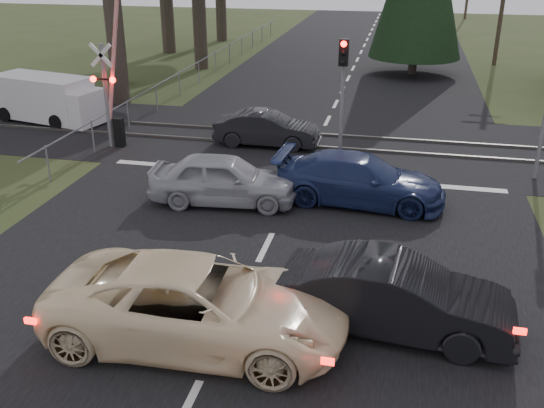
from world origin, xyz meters
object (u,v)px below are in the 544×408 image
(traffic_signal_center, at_px, (343,77))
(dark_hatchback, at_px, (396,297))
(cream_coupe, at_px, (198,303))
(dark_car_far, at_px, (267,129))
(silver_car, at_px, (224,179))
(blue_sedan, at_px, (360,180))
(crossing_signal, at_px, (112,93))
(white_van, at_px, (50,99))

(traffic_signal_center, height_order, dark_hatchback, traffic_signal_center)
(cream_coupe, height_order, dark_car_far, cream_coupe)
(silver_car, distance_m, blue_sedan, 3.97)
(silver_car, bearing_deg, dark_car_far, -5.66)
(crossing_signal, distance_m, silver_car, 7.03)
(crossing_signal, bearing_deg, dark_hatchback, -42.56)
(cream_coupe, xyz_separation_m, dark_hatchback, (3.66, 1.11, -0.05))
(dark_hatchback, bearing_deg, blue_sedan, 16.00)
(traffic_signal_center, height_order, dark_car_far, traffic_signal_center)
(traffic_signal_center, distance_m, cream_coupe, 11.93)
(blue_sedan, bearing_deg, dark_car_far, 43.01)
(cream_coupe, xyz_separation_m, white_van, (-11.12, 13.42, 0.17))
(traffic_signal_center, distance_m, blue_sedan, 4.88)
(cream_coupe, bearing_deg, white_van, 37.88)
(traffic_signal_center, bearing_deg, dark_car_far, 170.89)
(crossing_signal, distance_m, dark_hatchback, 14.37)
(crossing_signal, bearing_deg, silver_car, -37.92)
(crossing_signal, bearing_deg, cream_coupe, -57.49)
(dark_hatchback, height_order, white_van, white_van)
(silver_car, xyz_separation_m, blue_sedan, (3.88, 0.85, -0.02))
(traffic_signal_center, height_order, cream_coupe, traffic_signal_center)
(dark_hatchback, distance_m, silver_car, 7.45)
(traffic_signal_center, bearing_deg, crossing_signal, -173.85)
(dark_hatchback, bearing_deg, white_van, 55.28)
(crossing_signal, distance_m, white_van, 5.11)
(dark_hatchback, bearing_deg, traffic_signal_center, 17.15)
(traffic_signal_center, distance_m, dark_hatchback, 11.00)
(white_van, bearing_deg, silver_car, -22.29)
(traffic_signal_center, distance_m, white_van, 12.77)
(crossing_signal, xyz_separation_m, white_van, (-4.24, 2.63, -1.09))
(dark_hatchback, distance_m, blue_sedan, 6.40)
(blue_sedan, bearing_deg, silver_car, 106.28)
(crossing_signal, bearing_deg, blue_sedan, -20.00)
(cream_coupe, height_order, blue_sedan, cream_coupe)
(silver_car, bearing_deg, crossing_signal, 46.73)
(traffic_signal_center, xyz_separation_m, cream_coupe, (-1.40, -11.68, -2.01))
(cream_coupe, relative_size, dark_car_far, 1.47)
(crossing_signal, xyz_separation_m, dark_car_far, (5.48, 1.34, -1.41))
(silver_car, distance_m, white_van, 11.88)
(dark_hatchback, bearing_deg, cream_coupe, 111.89)
(silver_car, bearing_deg, blue_sedan, -82.98)
(dark_hatchback, xyz_separation_m, white_van, (-14.78, 12.31, 0.21))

